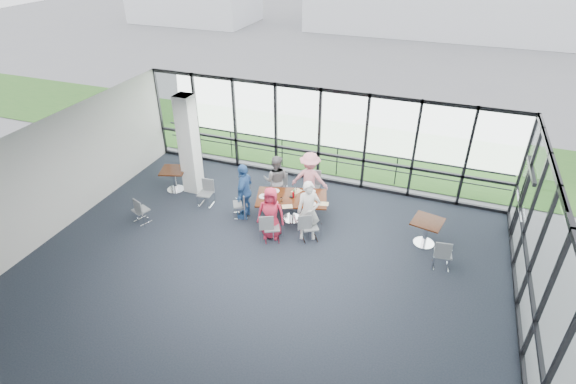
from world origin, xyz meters
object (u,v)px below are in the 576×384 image
(chair_spare_lb, at_px, (205,194))
(chair_spare_r, at_px, (443,253))
(side_table_left, at_px, (174,173))
(diner_far_left, at_px, (276,180))
(chair_main_fr, at_px, (311,188))
(side_table_right, at_px, (427,225))
(structural_column, at_px, (189,145))
(diner_far_right, at_px, (310,179))
(diner_end, at_px, (244,191))
(chair_main_fl, at_px, (278,188))
(chair_main_nr, at_px, (310,227))
(main_table, at_px, (292,201))
(chair_main_end, at_px, (240,204))
(chair_spare_la, at_px, (141,210))
(chair_main_nl, at_px, (272,228))
(diner_near_right, at_px, (309,211))

(chair_spare_lb, distance_m, chair_spare_r, 7.02)
(side_table_left, bearing_deg, diner_far_left, 7.13)
(chair_spare_lb, bearing_deg, chair_main_fr, -161.93)
(side_table_left, bearing_deg, side_table_right, -0.94)
(side_table_left, distance_m, chair_spare_r, 8.45)
(structural_column, xyz_separation_m, chair_spare_lb, (0.84, -0.71, -1.19))
(chair_spare_r, bearing_deg, diner_far_right, 149.94)
(chair_spare_lb, bearing_deg, side_table_right, 177.13)
(diner_far_right, height_order, diner_end, diner_end)
(chair_main_fl, height_order, chair_spare_lb, chair_main_fl)
(chair_main_nr, height_order, chair_spare_lb, chair_main_nr)
(main_table, distance_m, side_table_left, 4.13)
(chair_main_nr, distance_m, chair_main_end, 2.31)
(chair_spare_la, distance_m, chair_spare_r, 8.36)
(chair_main_nl, bearing_deg, chair_main_nr, -4.26)
(diner_end, distance_m, chair_main_fr, 2.16)
(side_table_right, xyz_separation_m, diner_near_right, (-3.06, -0.82, 0.26))
(chair_main_fl, distance_m, chair_spare_r, 5.28)
(side_table_right, distance_m, chair_spare_la, 8.02)
(structural_column, distance_m, diner_far_right, 3.88)
(side_table_right, bearing_deg, chair_main_nl, -162.03)
(chair_main_fl, relative_size, chair_spare_lb, 1.05)
(diner_far_left, bearing_deg, side_table_right, 160.63)
(structural_column, distance_m, chair_main_nl, 3.96)
(chair_main_nr, distance_m, chair_spare_r, 3.47)
(diner_end, relative_size, chair_main_fr, 1.76)
(side_table_right, height_order, chair_main_nl, chair_main_nl)
(chair_spare_la, bearing_deg, side_table_left, 114.41)
(chair_main_nl, bearing_deg, side_table_left, 134.13)
(side_table_right, bearing_deg, side_table_left, 179.06)
(main_table, height_order, diner_far_right, diner_far_right)
(chair_spare_la, height_order, chair_spare_lb, chair_spare_la)
(side_table_left, distance_m, diner_far_right, 4.41)
(structural_column, bearing_deg, chair_main_nr, -16.15)
(chair_main_fl, height_order, chair_main_end, chair_main_fl)
(structural_column, height_order, diner_far_left, structural_column)
(chair_main_fr, bearing_deg, side_table_right, 162.07)
(chair_main_nr, distance_m, chair_spare_la, 4.92)
(side_table_left, relative_size, diner_near_right, 0.55)
(diner_far_left, bearing_deg, chair_main_fr, -169.17)
(chair_main_nl, distance_m, chair_main_fr, 2.29)
(chair_main_nr, bearing_deg, side_table_right, -14.05)
(chair_main_fl, bearing_deg, side_table_right, 156.09)
(diner_far_right, relative_size, chair_spare_r, 2.03)
(structural_column, bearing_deg, chair_spare_r, -8.74)
(main_table, xyz_separation_m, chair_main_nr, (0.81, -0.75, -0.21))
(diner_near_right, height_order, diner_far_left, diner_near_right)
(chair_main_nr, bearing_deg, diner_far_left, 106.64)
(structural_column, height_order, chair_spare_r, structural_column)
(chair_main_nl, relative_size, chair_spare_la, 1.03)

